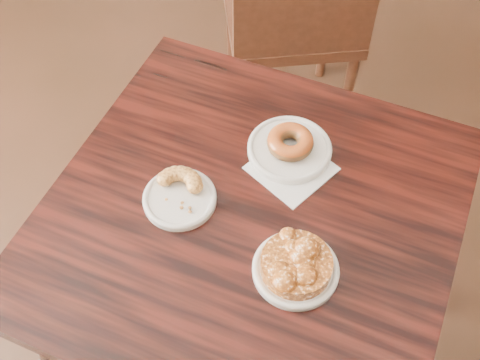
# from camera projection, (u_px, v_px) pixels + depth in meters

# --- Properties ---
(cafe_table) EXTENTS (0.98, 0.98, 0.75)m
(cafe_table) POSITION_uv_depth(u_px,v_px,m) (248.00, 295.00, 1.48)
(cafe_table) COLOR black
(cafe_table) RESTS_ON floor
(chair_far) EXTENTS (0.56, 0.56, 0.90)m
(chair_far) POSITION_uv_depth(u_px,v_px,m) (291.00, 17.00, 2.00)
(chair_far) COLOR black
(chair_far) RESTS_ON floor
(napkin) EXTENTS (0.20, 0.20, 0.00)m
(napkin) POSITION_uv_depth(u_px,v_px,m) (291.00, 168.00, 1.24)
(napkin) COLOR white
(napkin) RESTS_ON cafe_table
(plate_donut) EXTENTS (0.18, 0.18, 0.01)m
(plate_donut) POSITION_uv_depth(u_px,v_px,m) (289.00, 149.00, 1.26)
(plate_donut) COLOR white
(plate_donut) RESTS_ON napkin
(plate_cruller) EXTENTS (0.15, 0.15, 0.01)m
(plate_cruller) POSITION_uv_depth(u_px,v_px,m) (180.00, 199.00, 1.19)
(plate_cruller) COLOR silver
(plate_cruller) RESTS_ON cafe_table
(plate_fritter) EXTENTS (0.16, 0.16, 0.01)m
(plate_fritter) POSITION_uv_depth(u_px,v_px,m) (295.00, 270.00, 1.10)
(plate_fritter) COLOR silver
(plate_fritter) RESTS_ON cafe_table
(glazed_donut) EXTENTS (0.10, 0.10, 0.03)m
(glazed_donut) POSITION_uv_depth(u_px,v_px,m) (290.00, 142.00, 1.25)
(glazed_donut) COLOR #904015
(glazed_donut) RESTS_ON plate_donut
(apple_fritter) EXTENTS (0.17, 0.17, 0.04)m
(apple_fritter) POSITION_uv_depth(u_px,v_px,m) (297.00, 263.00, 1.08)
(apple_fritter) COLOR #4E2108
(apple_fritter) RESTS_ON plate_fritter
(cruller_fragment) EXTENTS (0.11, 0.11, 0.03)m
(cruller_fragment) POSITION_uv_depth(u_px,v_px,m) (179.00, 193.00, 1.18)
(cruller_fragment) COLOR brown
(cruller_fragment) RESTS_ON plate_cruller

